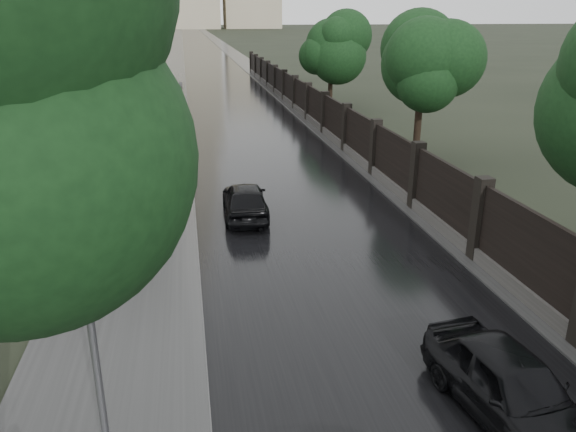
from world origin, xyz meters
The scene contains 11 objects.
road centered at (0.00, 190.00, 0.01)m, with size 8.00×420.00×0.02m, color black.
sidewalk_left centered at (-6.00, 190.00, 0.08)m, with size 4.00×420.00×0.16m, color #2D2D2D.
verge_right centered at (5.50, 190.00, 0.04)m, with size 3.00×420.00×0.08m, color #2D2D2D.
fence_right centered at (4.60, 32.01, 1.01)m, with size 0.45×75.72×2.70m.
tree_left_far centered at (-8.00, 30.00, 5.24)m, with size 4.25×4.25×7.39m.
tree_right_b centered at (7.50, 22.00, 4.95)m, with size 4.08×4.08×7.01m.
tree_right_c centered at (7.50, 40.00, 4.95)m, with size 4.08×4.08×7.01m.
lamp_post centered at (-5.40, 1.50, 2.67)m, with size 0.25×0.12×5.11m.
traffic_light centered at (-4.30, 24.99, 2.40)m, with size 0.16×0.32×4.00m.
hatchback_left centered at (-2.11, 15.22, 0.69)m, with size 1.63×4.05×1.38m, color black.
car_right_near centered at (1.60, 3.07, 0.72)m, with size 1.69×4.21×1.43m, color black.
Camera 1 is at (-4.08, -4.85, 7.32)m, focal length 35.00 mm.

